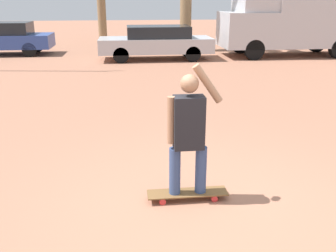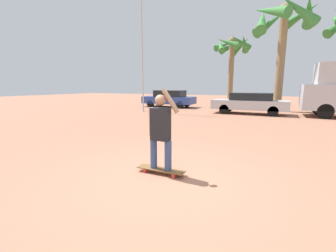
{
  "view_description": "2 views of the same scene",
  "coord_description": "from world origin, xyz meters",
  "px_view_note": "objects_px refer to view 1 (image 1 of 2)",
  "views": [
    {
      "loc": [
        -0.95,
        -3.93,
        2.43
      ],
      "look_at": [
        -0.38,
        1.03,
        0.71
      ],
      "focal_mm": 40.0,
      "sensor_mm": 36.0,
      "label": 1
    },
    {
      "loc": [
        1.77,
        -3.67,
        1.77
      ],
      "look_at": [
        -0.45,
        1.03,
        0.84
      ],
      "focal_mm": 24.0,
      "sensor_mm": 36.0,
      "label": 2
    }
  ],
  "objects_px": {
    "parked_car_silver": "(156,42)",
    "camper_van": "(294,17)",
    "parked_car_blue": "(1,38)",
    "skateboard": "(187,193)",
    "person_skateboarder": "(189,129)"
  },
  "relations": [
    {
      "from": "parked_car_silver",
      "to": "camper_van",
      "type": "bearing_deg",
      "value": 3.94
    },
    {
      "from": "parked_car_silver",
      "to": "parked_car_blue",
      "type": "height_order",
      "value": "parked_car_blue"
    },
    {
      "from": "skateboard",
      "to": "person_skateboarder",
      "type": "distance_m",
      "value": 0.86
    },
    {
      "from": "person_skateboarder",
      "to": "camper_van",
      "type": "relative_size",
      "value": 0.28
    },
    {
      "from": "camper_van",
      "to": "skateboard",
      "type": "bearing_deg",
      "value": -118.98
    },
    {
      "from": "skateboard",
      "to": "parked_car_silver",
      "type": "distance_m",
      "value": 11.38
    },
    {
      "from": "parked_car_silver",
      "to": "person_skateboarder",
      "type": "bearing_deg",
      "value": -92.92
    },
    {
      "from": "person_skateboarder",
      "to": "skateboard",
      "type": "bearing_deg",
      "value": 0.0
    },
    {
      "from": "person_skateboarder",
      "to": "parked_car_blue",
      "type": "xyz_separation_m",
      "value": [
        -6.1,
        13.44,
        -0.2
      ]
    },
    {
      "from": "person_skateboarder",
      "to": "parked_car_silver",
      "type": "height_order",
      "value": "person_skateboarder"
    },
    {
      "from": "parked_car_blue",
      "to": "parked_car_silver",
      "type": "bearing_deg",
      "value": -17.42
    },
    {
      "from": "skateboard",
      "to": "parked_car_silver",
      "type": "xyz_separation_m",
      "value": [
        0.58,
        11.34,
        0.64
      ]
    },
    {
      "from": "camper_van",
      "to": "person_skateboarder",
      "type": "bearing_deg",
      "value": -118.99
    },
    {
      "from": "skateboard",
      "to": "person_skateboarder",
      "type": "bearing_deg",
      "value": 180.0
    },
    {
      "from": "skateboard",
      "to": "parked_car_blue",
      "type": "height_order",
      "value": "parked_car_blue"
    }
  ]
}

